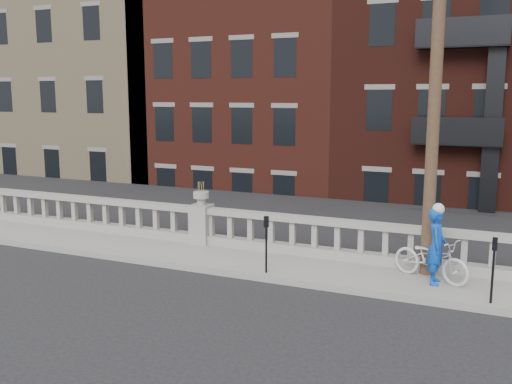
# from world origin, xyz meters

# --- Properties ---
(ground) EXTENTS (120.00, 120.00, 0.00)m
(ground) POSITION_xyz_m (0.00, 0.00, 0.00)
(ground) COLOR black
(ground) RESTS_ON ground
(sidewalk) EXTENTS (32.00, 2.20, 0.15)m
(sidewalk) POSITION_xyz_m (0.00, 3.00, 0.07)
(sidewalk) COLOR gray
(sidewalk) RESTS_ON ground
(balustrade) EXTENTS (28.00, 0.34, 1.03)m
(balustrade) POSITION_xyz_m (0.00, 3.95, 0.64)
(balustrade) COLOR gray
(balustrade) RESTS_ON sidewalk
(planter_pedestal) EXTENTS (0.55, 0.55, 1.76)m
(planter_pedestal) POSITION_xyz_m (0.00, 3.95, 0.83)
(planter_pedestal) COLOR gray
(planter_pedestal) RESTS_ON sidewalk
(lower_level) EXTENTS (80.00, 44.00, 20.80)m
(lower_level) POSITION_xyz_m (0.56, 23.04, 2.63)
(lower_level) COLOR #605E59
(lower_level) RESTS_ON ground
(utility_pole) EXTENTS (1.60, 0.28, 10.00)m
(utility_pole) POSITION_xyz_m (6.20, 3.60, 5.24)
(utility_pole) COLOR #422D1E
(utility_pole) RESTS_ON sidewalk
(parking_meter_b) EXTENTS (0.10, 0.09, 1.36)m
(parking_meter_b) POSITION_xyz_m (2.74, 2.15, 1.00)
(parking_meter_b) COLOR black
(parking_meter_b) RESTS_ON sidewalk
(parking_meter_c) EXTENTS (0.10, 0.09, 1.36)m
(parking_meter_c) POSITION_xyz_m (7.66, 2.15, 1.00)
(parking_meter_c) COLOR black
(parking_meter_c) RESTS_ON sidewalk
(bicycle) EXTENTS (1.97, 1.35, 0.98)m
(bicycle) POSITION_xyz_m (6.35, 3.20, 0.64)
(bicycle) COLOR silver
(bicycle) RESTS_ON sidewalk
(cyclist) EXTENTS (0.44, 0.65, 1.71)m
(cyclist) POSITION_xyz_m (6.48, 2.96, 1.01)
(cyclist) COLOR #0C43B9
(cyclist) RESTS_ON sidewalk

